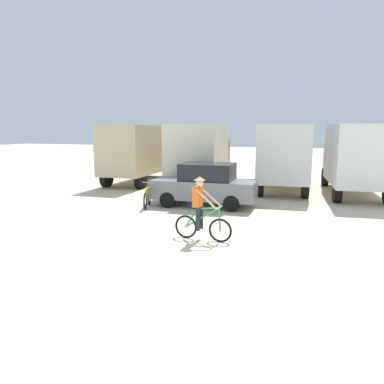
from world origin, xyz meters
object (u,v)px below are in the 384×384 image
box_truck_tan_camper (141,151)px  box_truck_cream_rv (201,153)px  box_truck_white_box (284,154)px  bicycle_spare (147,198)px  cyclist_orange_shirt (201,211)px  supply_crate (195,200)px  sedan_parked (205,185)px  box_truck_avon_van (355,156)px

box_truck_tan_camper → box_truck_cream_rv: 4.20m
box_truck_white_box → bicycle_spare: 8.07m
box_truck_tan_camper → cyclist_orange_shirt: bearing=-54.4°
box_truck_cream_rv → box_truck_tan_camper: bearing=167.2°
box_truck_tan_camper → supply_crate: bearing=-46.1°
sedan_parked → cyclist_orange_shirt: 4.86m
box_truck_avon_van → cyclist_orange_shirt: bearing=-115.0°
box_truck_tan_camper → box_truck_white_box: size_ratio=0.99×
box_truck_cream_rv → box_truck_white_box: size_ratio=1.01×
box_truck_tan_camper → supply_crate: (5.38, -5.58, -1.61)m
box_truck_white_box → cyclist_orange_shirt: box_truck_white_box is taller
box_truck_avon_van → supply_crate: 8.35m
box_truck_cream_rv → box_truck_white_box: bearing=13.1°
box_truck_avon_van → sedan_parked: bearing=-139.7°
box_truck_cream_rv → supply_crate: bearing=-74.5°
box_truck_cream_rv → supply_crate: size_ratio=13.12×
supply_crate → cyclist_orange_shirt: bearing=-68.2°
sedan_parked → cyclist_orange_shirt: (1.39, -4.66, -0.04)m
box_truck_avon_van → cyclist_orange_shirt: 10.72m
box_truck_tan_camper → sedan_parked: bearing=-42.8°
box_truck_tan_camper → box_truck_avon_van: same height
box_truck_avon_van → box_truck_cream_rv: bearing=-175.3°
supply_crate → box_truck_avon_van: bearing=40.0°
box_truck_tan_camper → box_truck_white_box: same height
box_truck_white_box → cyclist_orange_shirt: size_ratio=3.82×
box_truck_cream_rv → sedan_parked: box_truck_cream_rv is taller
box_truck_cream_rv → box_truck_white_box: (4.18, 0.97, 0.00)m
bicycle_spare → supply_crate: 1.93m
box_truck_tan_camper → box_truck_cream_rv: bearing=-12.8°
sedan_parked → bicycle_spare: (-2.12, -1.07, -0.48)m
box_truck_cream_rv → bicycle_spare: box_truck_cream_rv is taller
box_truck_tan_camper → sedan_parked: box_truck_tan_camper is taller
box_truck_white_box → supply_crate: (-2.90, -5.62, -1.61)m
sedan_parked → cyclist_orange_shirt: size_ratio=2.36×
supply_crate → bicycle_spare: bearing=-155.2°
supply_crate → sedan_parked: bearing=35.4°
sedan_parked → supply_crate: 0.76m
box_truck_cream_rv → sedan_parked: 4.79m
box_truck_white_box → bicycle_spare: (-4.65, -6.43, -1.48)m
box_truck_tan_camper → bicycle_spare: 7.50m
box_truck_tan_camper → sedan_parked: (5.74, -5.32, -0.99)m
cyclist_orange_shirt → supply_crate: 4.77m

